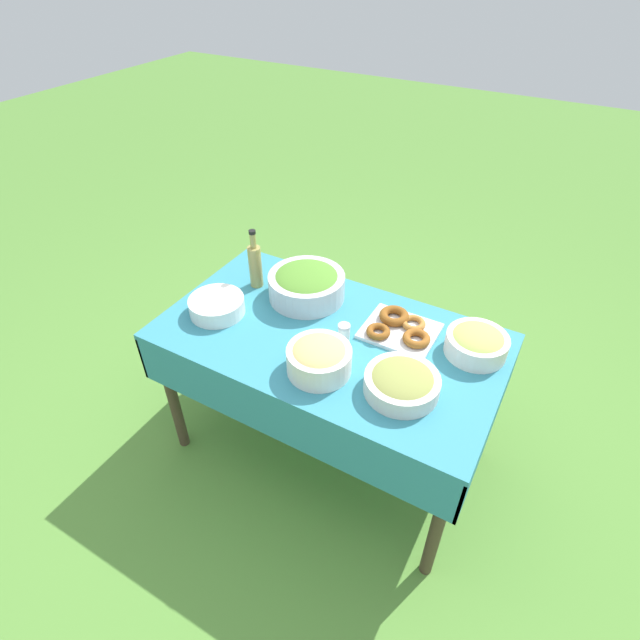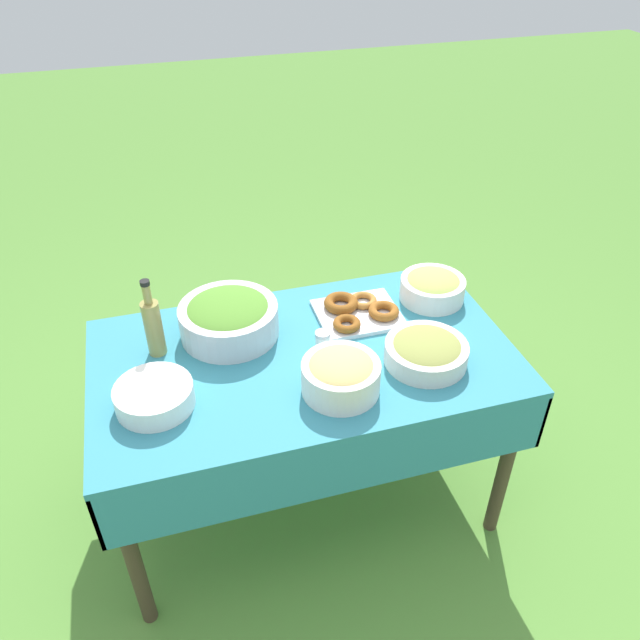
{
  "view_description": "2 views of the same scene",
  "coord_description": "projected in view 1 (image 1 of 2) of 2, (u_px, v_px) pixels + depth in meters",
  "views": [
    {
      "loc": [
        -0.73,
        1.36,
        2.05
      ],
      "look_at": [
        0.03,
        0.02,
        0.81
      ],
      "focal_mm": 28.0,
      "sensor_mm": 36.0,
      "label": 1
    },
    {
      "loc": [
        0.4,
        1.55,
        2.05
      ],
      "look_at": [
        -0.06,
        -0.02,
        0.85
      ],
      "focal_mm": 35.0,
      "sensor_mm": 36.0,
      "label": 2
    }
  ],
  "objects": [
    {
      "name": "ground_plane",
      "position": [
        328.0,
        446.0,
        2.49
      ],
      "size": [
        14.0,
        14.0,
        0.0
      ],
      "primitive_type": "plane",
      "color": "#568C38"
    },
    {
      "name": "picnic_table",
      "position": [
        329.0,
        353.0,
        2.1
      ],
      "size": [
        1.39,
        0.79,
        0.73
      ],
      "color": "teal",
      "rests_on": "ground_plane"
    },
    {
      "name": "salad_bowl",
      "position": [
        307.0,
        284.0,
        2.2
      ],
      "size": [
        0.34,
        0.34,
        0.13
      ],
      "color": "silver",
      "rests_on": "picnic_table"
    },
    {
      "name": "pasta_bowl",
      "position": [
        319.0,
        358.0,
        1.83
      ],
      "size": [
        0.24,
        0.24,
        0.12
      ],
      "color": "white",
      "rests_on": "picnic_table"
    },
    {
      "name": "donut_platter",
      "position": [
        400.0,
        328.0,
        2.04
      ],
      "size": [
        0.3,
        0.28,
        0.05
      ],
      "color": "silver",
      "rests_on": "picnic_table"
    },
    {
      "name": "plate_stack",
      "position": [
        217.0,
        306.0,
        2.13
      ],
      "size": [
        0.24,
        0.24,
        0.07
      ],
      "color": "white",
      "rests_on": "picnic_table"
    },
    {
      "name": "olive_oil_bottle",
      "position": [
        255.0,
        264.0,
        2.24
      ],
      "size": [
        0.06,
        0.06,
        0.28
      ],
      "color": "#998E4C",
      "rests_on": "picnic_table"
    },
    {
      "name": "fruit_bowl",
      "position": [
        477.0,
        343.0,
        1.92
      ],
      "size": [
        0.24,
        0.24,
        0.1
      ],
      "color": "white",
      "rests_on": "picnic_table"
    },
    {
      "name": "olive_bowl",
      "position": [
        402.0,
        382.0,
        1.76
      ],
      "size": [
        0.27,
        0.27,
        0.09
      ],
      "color": "silver",
      "rests_on": "picnic_table"
    },
    {
      "name": "salt_shaker",
      "position": [
        344.0,
        333.0,
        1.98
      ],
      "size": [
        0.05,
        0.05,
        0.08
      ],
      "color": "white",
      "rests_on": "picnic_table"
    }
  ]
}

